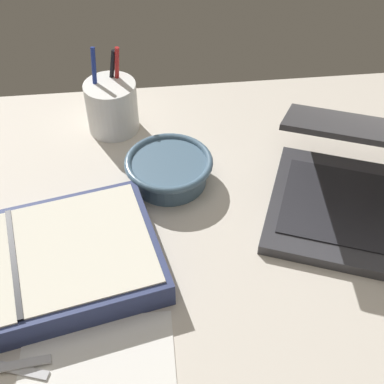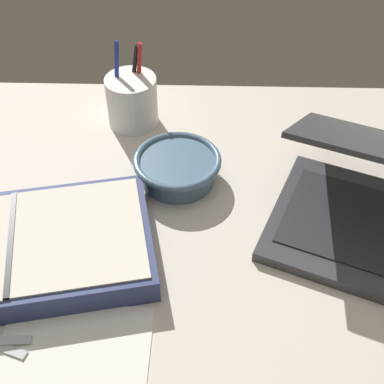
{
  "view_description": "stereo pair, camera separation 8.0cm",
  "coord_description": "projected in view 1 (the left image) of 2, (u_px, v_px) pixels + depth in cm",
  "views": [
    {
      "loc": [
        -1.12,
        -46.49,
        64.64
      ],
      "look_at": [
        5.29,
        10.4,
        9.0
      ],
      "focal_mm": 50.0,
      "sensor_mm": 36.0,
      "label": 1
    },
    {
      "loc": [
        6.85,
        -46.83,
        64.64
      ],
      "look_at": [
        5.29,
        10.4,
        9.0
      ],
      "focal_mm": 50.0,
      "sensor_mm": 36.0,
      "label": 2
    }
  ],
  "objects": [
    {
      "name": "desk_top",
      "position": [
        164.0,
        284.0,
        0.78
      ],
      "size": [
        140.0,
        100.0,
        2.0
      ],
      "primitive_type": "cube",
      "color": "beige",
      "rests_on": "ground"
    },
    {
      "name": "planner",
      "position": [
        17.0,
        271.0,
        0.75
      ],
      "size": [
        43.61,
        29.75,
        4.64
      ],
      "rotation": [
        0.0,
        0.0,
        0.21
      ],
      "color": "navy",
      "rests_on": "desk_top"
    },
    {
      "name": "pen_cup",
      "position": [
        112.0,
        106.0,
        0.99
      ],
      "size": [
        9.56,
        9.56,
        15.92
      ],
      "color": "white",
      "rests_on": "desk_top"
    },
    {
      "name": "laptop",
      "position": [
        378.0,
        187.0,
        0.84
      ],
      "size": [
        40.9,
        39.6,
        18.38
      ],
      "rotation": [
        0.0,
        0.0,
        -0.39
      ],
      "color": "#38383D",
      "rests_on": "desk_top"
    },
    {
      "name": "bowl",
      "position": [
        169.0,
        169.0,
        0.9
      ],
      "size": [
        14.89,
        14.89,
        4.82
      ],
      "color": "slate",
      "rests_on": "desk_top"
    }
  ]
}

